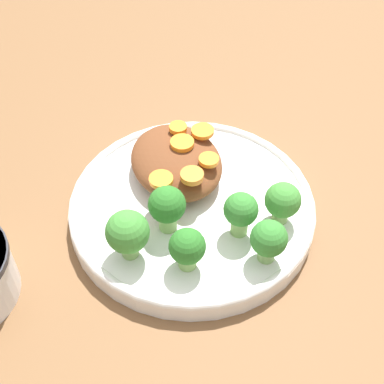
{
  "coord_description": "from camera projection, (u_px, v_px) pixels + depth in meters",
  "views": [
    {
      "loc": [
        -0.13,
        -0.33,
        0.42
      ],
      "look_at": [
        0.0,
        0.0,
        0.03
      ],
      "focal_mm": 50.0,
      "sensor_mm": 36.0,
      "label": 1
    }
  ],
  "objects": [
    {
      "name": "carrot_slice_2",
      "position": [
        161.0,
        180.0,
        0.5
      ],
      "size": [
        0.02,
        0.02,
        0.0
      ],
      "primitive_type": "cylinder",
      "color": "orange",
      "rests_on": "stew_mound"
    },
    {
      "name": "plate",
      "position": [
        192.0,
        206.0,
        0.54
      ],
      "size": [
        0.25,
        0.25,
        0.02
      ],
      "color": "silver",
      "rests_on": "ground_plane"
    },
    {
      "name": "carrot_slice_4",
      "position": [
        182.0,
        143.0,
        0.54
      ],
      "size": [
        0.02,
        0.02,
        0.01
      ],
      "primitive_type": "cylinder",
      "color": "orange",
      "rests_on": "stew_mound"
    },
    {
      "name": "broccoli_floret_2",
      "position": [
        283.0,
        201.0,
        0.5
      ],
      "size": [
        0.03,
        0.03,
        0.05
      ],
      "color": "#7FA85B",
      "rests_on": "plate"
    },
    {
      "name": "broccoli_floret_4",
      "position": [
        167.0,
        207.0,
        0.49
      ],
      "size": [
        0.04,
        0.04,
        0.05
      ],
      "color": "#7FA85B",
      "rests_on": "plate"
    },
    {
      "name": "broccoli_floret_0",
      "position": [
        241.0,
        212.0,
        0.49
      ],
      "size": [
        0.03,
        0.03,
        0.05
      ],
      "color": "#7FA85B",
      "rests_on": "plate"
    },
    {
      "name": "carrot_slice_0",
      "position": [
        193.0,
        172.0,
        0.51
      ],
      "size": [
        0.02,
        0.02,
        0.01
      ],
      "primitive_type": "cylinder",
      "color": "orange",
      "rests_on": "stew_mound"
    },
    {
      "name": "carrot_slice_5",
      "position": [
        203.0,
        131.0,
        0.55
      ],
      "size": [
        0.02,
        0.02,
        0.0
      ],
      "primitive_type": "cylinder",
      "color": "orange",
      "rests_on": "stew_mound"
    },
    {
      "name": "ground_plane",
      "position": [
        192.0,
        215.0,
        0.55
      ],
      "size": [
        4.0,
        4.0,
        0.0
      ],
      "primitive_type": "plane",
      "color": "brown"
    },
    {
      "name": "carrot_slice_1",
      "position": [
        178.0,
        128.0,
        0.55
      ],
      "size": [
        0.02,
        0.02,
        0.01
      ],
      "primitive_type": "cylinder",
      "color": "orange",
      "rests_on": "stew_mound"
    },
    {
      "name": "broccoli_floret_3",
      "position": [
        187.0,
        248.0,
        0.46
      ],
      "size": [
        0.03,
        0.03,
        0.04
      ],
      "color": "#759E51",
      "rests_on": "plate"
    },
    {
      "name": "broccoli_floret_5",
      "position": [
        269.0,
        240.0,
        0.47
      ],
      "size": [
        0.03,
        0.03,
        0.05
      ],
      "color": "#7FA85B",
      "rests_on": "plate"
    },
    {
      "name": "broccoli_floret_1",
      "position": [
        128.0,
        233.0,
        0.47
      ],
      "size": [
        0.04,
        0.04,
        0.05
      ],
      "color": "#759E51",
      "rests_on": "plate"
    },
    {
      "name": "stew_mound",
      "position": [
        179.0,
        161.0,
        0.55
      ],
      "size": [
        0.09,
        0.11,
        0.03
      ],
      "primitive_type": "ellipsoid",
      "color": "brown",
      "rests_on": "plate"
    },
    {
      "name": "carrot_slice_3",
      "position": [
        209.0,
        160.0,
        0.52
      ],
      "size": [
        0.02,
        0.02,
        0.0
      ],
      "primitive_type": "cylinder",
      "color": "orange",
      "rests_on": "stew_mound"
    }
  ]
}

